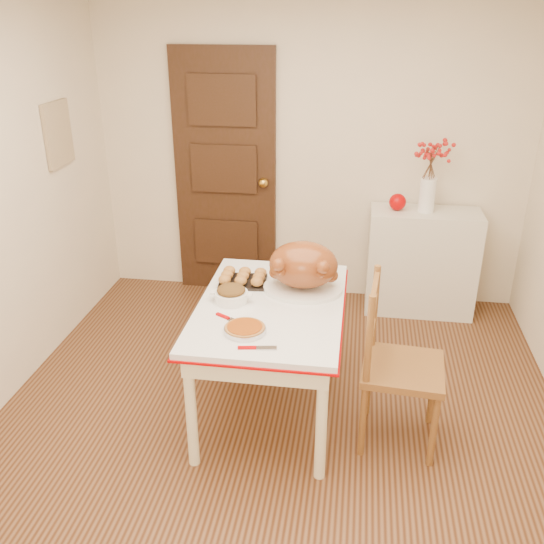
% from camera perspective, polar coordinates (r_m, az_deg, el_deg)
% --- Properties ---
extents(floor, '(3.50, 4.00, 0.00)m').
position_cam_1_polar(floor, '(3.66, 0.14, -15.50)').
color(floor, '#401F0D').
rests_on(floor, ground).
extents(wall_back, '(3.50, 0.00, 2.50)m').
position_cam_1_polar(wall_back, '(4.92, 3.63, 11.46)').
color(wall_back, beige).
rests_on(wall_back, ground).
extents(door_back, '(0.85, 0.06, 2.06)m').
position_cam_1_polar(door_back, '(5.05, -4.50, 9.20)').
color(door_back, black).
rests_on(door_back, ground).
extents(photo_board, '(0.03, 0.35, 0.45)m').
position_cam_1_polar(photo_board, '(4.59, -19.85, 12.37)').
color(photo_board, '#CABB84').
rests_on(photo_board, ground).
extents(sideboard, '(0.86, 0.38, 0.86)m').
position_cam_1_polar(sideboard, '(4.97, 14.14, 0.95)').
color(sideboard, beige).
rests_on(sideboard, floor).
extents(kitchen_table, '(0.86, 1.25, 0.75)m').
position_cam_1_polar(kitchen_table, '(3.65, -0.12, -8.28)').
color(kitchen_table, white).
rests_on(kitchen_table, floor).
extents(chair_oak, '(0.48, 0.48, 1.01)m').
position_cam_1_polar(chair_oak, '(3.43, 12.50, -8.70)').
color(chair_oak, brown).
rests_on(chair_oak, floor).
extents(berry_vase, '(0.29, 0.29, 0.55)m').
position_cam_1_polar(berry_vase, '(4.74, 14.86, 8.82)').
color(berry_vase, white).
rests_on(berry_vase, sideboard).
extents(apple, '(0.13, 0.13, 0.13)m').
position_cam_1_polar(apple, '(4.78, 11.96, 6.59)').
color(apple, '#AA0001').
rests_on(apple, sideboard).
extents(turkey_platter, '(0.52, 0.43, 0.30)m').
position_cam_1_polar(turkey_platter, '(3.56, 3.02, 0.44)').
color(turkey_platter, brown).
rests_on(turkey_platter, kitchen_table).
extents(pumpkin_pie, '(0.23, 0.23, 0.05)m').
position_cam_1_polar(pumpkin_pie, '(3.17, -2.62, -5.40)').
color(pumpkin_pie, '#8A3A0B').
rests_on(pumpkin_pie, kitchen_table).
extents(stuffing_dish, '(0.26, 0.21, 0.10)m').
position_cam_1_polar(stuffing_dish, '(3.48, -3.94, -2.12)').
color(stuffing_dish, brown).
rests_on(stuffing_dish, kitchen_table).
extents(rolls_tray, '(0.30, 0.25, 0.08)m').
position_cam_1_polar(rolls_tray, '(3.70, -2.81, -0.51)').
color(rolls_tray, '#B48039').
rests_on(rolls_tray, kitchen_table).
extents(pie_server, '(0.20, 0.09, 0.01)m').
position_cam_1_polar(pie_server, '(3.03, -1.43, -7.27)').
color(pie_server, silver).
rests_on(pie_server, kitchen_table).
extents(carving_knife, '(0.25, 0.18, 0.01)m').
position_cam_1_polar(carving_knife, '(3.28, -3.72, -4.65)').
color(carving_knife, silver).
rests_on(carving_knife, kitchen_table).
extents(drinking_glass, '(0.08, 0.08, 0.12)m').
position_cam_1_polar(drinking_glass, '(3.88, 2.39, 1.01)').
color(drinking_glass, white).
rests_on(drinking_glass, kitchen_table).
extents(shaker_pair, '(0.10, 0.07, 0.10)m').
position_cam_1_polar(shaker_pair, '(3.85, 4.70, 0.57)').
color(shaker_pair, white).
rests_on(shaker_pair, kitchen_table).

